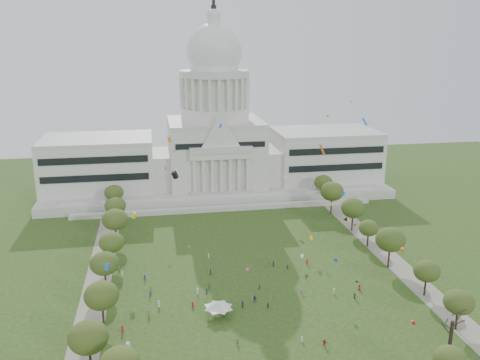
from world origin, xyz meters
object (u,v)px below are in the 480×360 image
Objects in this scene: capitol at (216,145)px; event_tent at (218,304)px; big_bare_tree at (453,319)px; person_0 at (359,287)px.

capitol reaches higher than event_tent.
big_bare_tree is 34.49m from person_0.
big_bare_tree is at bearing -17.36° from person_0.
capitol is at bearing 161.59° from person_0.
capitol is at bearing 83.06° from event_tent.
person_0 is at bearing 9.41° from event_tent.
event_tent is (-52.16, 25.22, -5.15)m from big_bare_tree.
capitol is 12.50× the size of big_bare_tree.
capitol is 16.06× the size of event_tent.
big_bare_tree is at bearing -25.80° from event_tent.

